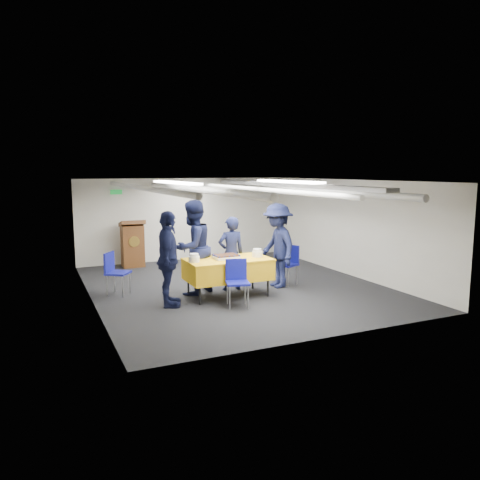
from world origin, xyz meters
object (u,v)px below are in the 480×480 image
object	(u,v)px
serving_table	(228,269)
sailor_d	(278,246)
sailor_b	(193,247)
sailor_a	(231,253)
chair_left	(114,269)
chair_near	(237,278)
sailor_c	(168,259)
sheet_cake	(226,257)
chair_right	(289,260)
podium	(133,244)

from	to	relation	value
serving_table	sailor_d	bearing A→B (deg)	12.46
sailor_b	sailor_a	bearing A→B (deg)	147.68
sailor_b	sailor_d	world-z (taller)	sailor_b
chair_left	sailor_d	size ratio (longest dim) A/B	0.48
serving_table	sailor_a	size ratio (longest dim) A/B	1.08
chair_near	sailor_b	xyz separation A→B (m)	(-0.48, 1.14, 0.43)
chair_near	sailor_b	bearing A→B (deg)	112.88
sailor_b	sailor_c	world-z (taller)	sailor_b
serving_table	chair_left	xyz separation A→B (m)	(-2.05, 1.08, -0.03)
sheet_cake	chair_near	bearing A→B (deg)	-95.13
chair_right	sailor_d	distance (m)	0.54
podium	chair_right	distance (m)	4.34
chair_right	sailor_d	size ratio (longest dim) A/B	0.48
podium	sailor_b	world-z (taller)	sailor_b
chair_near	chair_left	world-z (taller)	same
sheet_cake	chair_left	size ratio (longest dim) A/B	0.57
serving_table	sailor_b	size ratio (longest dim) A/B	0.87
serving_table	chair_right	xyz separation A→B (m)	(1.64, 0.42, -0.03)
podium	chair_right	bearing A→B (deg)	-50.08
chair_near	chair_right	world-z (taller)	same
sailor_b	sailor_d	xyz separation A→B (m)	(1.85, -0.20, -0.05)
chair_left	chair_near	bearing A→B (deg)	-41.48
podium	sailor_b	size ratio (longest dim) A/B	0.65
sailor_d	sailor_c	bearing A→B (deg)	-78.14
podium	sailor_d	distance (m)	4.24
chair_right	serving_table	bearing A→B (deg)	-165.74
chair_left	chair_right	bearing A→B (deg)	-10.21
sheet_cake	sailor_c	size ratio (longest dim) A/B	0.28
serving_table	chair_right	bearing A→B (deg)	14.26
chair_left	sailor_c	bearing A→B (deg)	-58.58
sheet_cake	sailor_b	size ratio (longest dim) A/B	0.26
sailor_b	sailor_c	size ratio (longest dim) A/B	1.08
chair_left	sailor_d	xyz separation A→B (m)	(3.33, -0.80, 0.38)
chair_near	sailor_b	size ratio (longest dim) A/B	0.45
sheet_cake	sailor_b	distance (m)	0.72
podium	chair_right	xyz separation A→B (m)	(2.78, -3.33, -0.08)
chair_right	sheet_cake	bearing A→B (deg)	-166.79
chair_left	sheet_cake	bearing A→B (deg)	-27.58
chair_near	sailor_c	bearing A→B (deg)	158.77
serving_table	chair_near	distance (m)	0.66
sheet_cake	sailor_c	xyz separation A→B (m)	(-1.24, -0.22, 0.08)
chair_near	chair_right	size ratio (longest dim) A/B	1.00
serving_table	sailor_d	distance (m)	1.36
serving_table	sailor_a	world-z (taller)	sailor_a
podium	sailor_a	size ratio (longest dim) A/B	0.80
sheet_cake	chair_right	world-z (taller)	chair_right
podium	sailor_c	bearing A→B (deg)	-91.88
sheet_cake	sailor_c	world-z (taller)	sailor_c
sailor_c	chair_near	bearing A→B (deg)	-93.69
chair_near	sailor_c	xyz separation A→B (m)	(-1.18, 0.46, 0.36)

